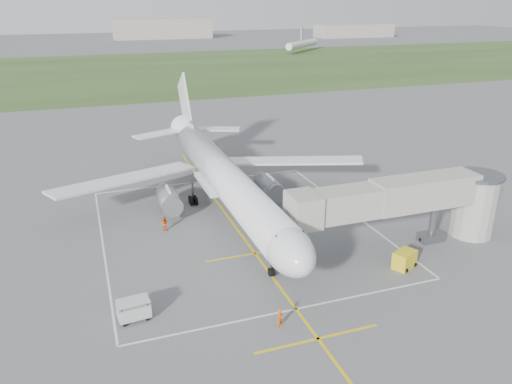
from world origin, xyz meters
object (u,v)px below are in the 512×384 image
object	(u,v)px
baggage_cart	(134,310)
gpu_unit	(405,260)
jet_bridge	(417,201)
ramp_worker_wing	(164,224)
ramp_worker_nose	(280,318)
airliner	(224,177)

from	to	relation	value
baggage_cart	gpu_unit	bearing A→B (deg)	-5.97
jet_bridge	baggage_cart	distance (m)	28.66
baggage_cart	ramp_worker_wing	bearing A→B (deg)	66.24
gpu_unit	baggage_cart	bearing A→B (deg)	154.93
jet_bridge	ramp_worker_nose	world-z (taller)	jet_bridge
jet_bridge	gpu_unit	world-z (taller)	jet_bridge
jet_bridge	ramp_worker_nose	distance (m)	20.09
airliner	ramp_worker_wing	xyz separation A→B (m)	(-7.46, -2.52, -3.60)
gpu_unit	ramp_worker_wing	distance (m)	24.98
jet_bridge	ramp_worker_wing	world-z (taller)	jet_bridge
airliner	gpu_unit	size ratio (longest dim) A/B	18.16
airliner	ramp_worker_nose	bearing A→B (deg)	-95.44
jet_bridge	gpu_unit	size ratio (longest dim) A/B	9.09
airliner	gpu_unit	bearing A→B (deg)	-55.83
airliner	jet_bridge	xyz separation A→B (m)	(15.72, -14.25, 0.35)
airliner	baggage_cart	distance (m)	22.02
airliner	baggage_cart	world-z (taller)	airliner
baggage_cart	airliner	bearing A→B (deg)	49.37
airliner	gpu_unit	distance (m)	21.98
ramp_worker_wing	ramp_worker_nose	bearing A→B (deg)	124.76
jet_bridge	baggage_cart	xyz separation A→B (m)	(-28.18, -3.57, -3.87)
gpu_unit	ramp_worker_nose	bearing A→B (deg)	173.00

